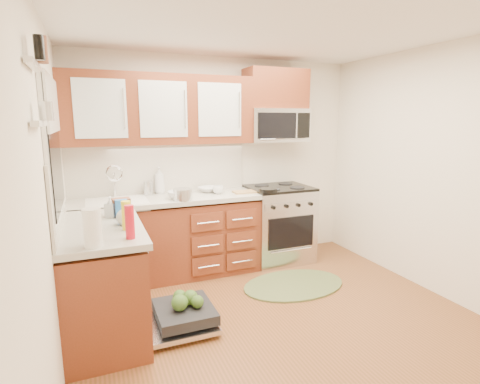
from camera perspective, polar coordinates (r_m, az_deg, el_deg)
name	(u,v)px	position (r m, az deg, el deg)	size (l,w,h in m)	color
floor	(285,325)	(3.50, 6.84, -19.48)	(3.50, 3.50, 0.00)	brown
ceiling	(292,20)	(3.11, 8.00, 24.47)	(3.50, 3.50, 0.00)	white
wall_back	(219,162)	(4.65, -3.24, 4.55)	(3.50, 0.04, 2.50)	white
wall_left	(48,202)	(2.69, -27.17, -1.40)	(0.04, 3.50, 2.50)	white
wall_right	(444,173)	(4.20, 28.71, 2.52)	(0.04, 3.50, 2.50)	white
base_cabinet_back	(168,240)	(4.36, -10.95, -7.18)	(2.05, 0.60, 0.85)	#612C16
base_cabinet_left	(104,282)	(3.43, -20.08, -12.82)	(0.60, 1.25, 0.85)	#612C16
countertop_back	(166,199)	(4.23, -11.15, -1.10)	(2.07, 0.64, 0.05)	#B6B3A6
countertop_left	(101,228)	(3.27, -20.45, -5.16)	(0.64, 1.27, 0.05)	#B6B3A6
backsplash_back	(160,168)	(4.46, -12.03, 3.54)	(2.05, 0.02, 0.57)	beige
backsplash_left	(57,193)	(3.21, -26.07, -0.19)	(0.02, 1.25, 0.57)	beige
upper_cabinets	(161,110)	(4.27, -12.00, 12.16)	(2.05, 0.35, 0.75)	#612C16
cabinet_over_mw	(276,89)	(4.74, 5.45, 15.35)	(0.76, 0.35, 0.47)	#612C16
range	(278,223)	(4.78, 5.89, -4.79)	(0.76, 0.64, 0.95)	silver
microwave	(276,125)	(4.71, 5.49, 10.09)	(0.76, 0.38, 0.40)	silver
sink	(118,213)	(4.17, -18.15, -3.03)	(0.62, 0.50, 0.26)	white
dishwasher	(180,317)	(3.43, -9.13, -18.31)	(0.70, 0.60, 0.20)	silver
window	(53,150)	(3.15, -26.62, 5.81)	(0.03, 1.05, 1.05)	white
window_blind	(52,104)	(3.14, -26.69, 11.84)	(0.02, 0.96, 0.40)	white
shelf_upper	(33,65)	(2.31, -28.96, 16.61)	(0.04, 0.40, 0.03)	white
shelf_lower	(39,124)	(2.29, -28.26, 9.18)	(0.04, 0.40, 0.03)	white
rug	(294,285)	(4.22, 8.20, -13.81)	(1.14, 0.74, 0.02)	#586238
skillet	(268,190)	(4.32, 4.27, 0.29)	(0.21, 0.21, 0.04)	black
stock_pot	(183,194)	(4.03, -8.71, -0.36)	(0.20, 0.20, 0.12)	silver
cutting_board	(245,192)	(4.39, 0.72, 0.02)	(0.27, 0.17, 0.02)	tan
canister	(148,188)	(4.36, -13.82, 0.58)	(0.10, 0.10, 0.16)	silver
paper_towel_roll	(92,228)	(2.70, -21.57, -5.11)	(0.12, 0.12, 0.26)	white
mustard_bottle	(126,215)	(3.04, -16.92, -3.43)	(0.07, 0.07, 0.23)	yellow
red_bottle	(130,222)	(2.80, -16.45, -4.41)	(0.07, 0.07, 0.25)	red
wooden_box	(121,207)	(3.53, -17.63, -2.14)	(0.15, 0.11, 0.15)	brown
blue_carton	(121,209)	(3.43, -17.63, -2.43)	(0.10, 0.06, 0.16)	blue
bowl_a	(209,189)	(4.45, -4.74, 0.40)	(0.24, 0.24, 0.06)	#999999
bowl_b	(180,195)	(4.09, -9.10, -0.46)	(0.27, 0.27, 0.08)	#999999
cup	(218,190)	(4.32, -3.35, 0.35)	(0.12, 0.12, 0.10)	#999999
soap_bottle_a	(159,180)	(4.42, -12.18, 1.77)	(0.12, 0.12, 0.31)	#999999
soap_bottle_b	(110,207)	(3.48, -19.17, -2.13)	(0.08, 0.09, 0.18)	#999999
soap_bottle_c	(125,214)	(3.20, -17.16, -3.17)	(0.14, 0.14, 0.18)	#999999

